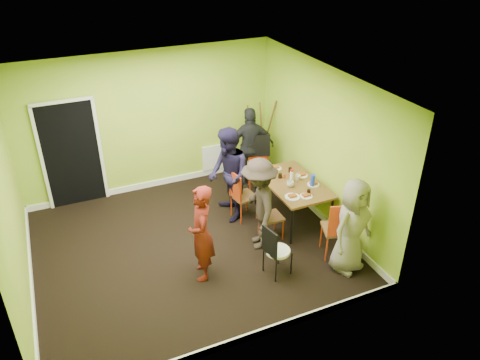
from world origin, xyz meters
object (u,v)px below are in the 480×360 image
object	(u,v)px
easel	(259,140)
person_front_end	(352,226)
person_standing	(201,234)
chair_front_end	(339,227)
thermos	(292,177)
person_left_far	(228,175)
chair_left_far	(240,193)
chair_bentwood	(275,249)
person_left_near	(259,204)
dining_table	(293,185)
blue_bottle	(313,181)
orange_bottle	(284,176)
chair_left_near	(267,214)
person_back_end	(251,147)
chair_back_end	(259,151)

from	to	relation	value
easel	person_front_end	size ratio (longest dim) A/B	1.07
person_standing	person_front_end	distance (m)	2.26
chair_front_end	thermos	distance (m)	1.35
person_left_far	chair_left_far	bearing A→B (deg)	53.18
chair_bentwood	person_left_near	bearing A→B (deg)	160.71
easel	person_standing	bearing A→B (deg)	-130.40
chair_front_end	person_standing	size ratio (longest dim) A/B	0.68
dining_table	person_left_far	xyz separation A→B (m)	(-1.03, 0.51, 0.17)
blue_bottle	orange_bottle	size ratio (longest dim) A/B	2.65
chair_bentwood	person_left_far	bearing A→B (deg)	168.92
chair_left_near	person_back_end	size ratio (longest dim) A/B	0.54
chair_front_end	person_left_far	bearing A→B (deg)	141.15
thermos	person_left_far	size ratio (longest dim) A/B	0.13
person_left_near	chair_front_end	bearing A→B (deg)	65.60
person_front_end	person_left_near	bearing A→B (deg)	114.97
chair_left_near	chair_front_end	distance (m)	1.22
chair_left_far	thermos	xyz separation A→B (m)	(0.84, -0.34, 0.32)
chair_left_far	chair_left_near	world-z (taller)	chair_left_far
chair_left_near	chair_back_end	world-z (taller)	chair_back_end
dining_table	person_front_end	distance (m)	1.59
chair_left_far	chair_left_near	xyz separation A→B (m)	(0.18, -0.73, -0.05)
orange_bottle	person_standing	xyz separation A→B (m)	(-1.95, -1.03, -0.01)
dining_table	orange_bottle	bearing A→B (deg)	108.70
person_standing	person_left_near	xyz separation A→B (m)	(1.12, 0.36, 0.02)
chair_left_far	chair_back_end	world-z (taller)	chair_back_end
chair_bentwood	orange_bottle	size ratio (longest dim) A/B	10.39
chair_bentwood	orange_bottle	distance (m)	1.77
person_standing	person_back_end	xyz separation A→B (m)	(1.90, 2.35, 0.04)
chair_bentwood	easel	bearing A→B (deg)	146.88
easel	person_left_far	size ratio (longest dim) A/B	0.96
chair_back_end	person_left_far	xyz separation A→B (m)	(-1.00, -0.84, 0.09)
chair_back_end	person_left_near	bearing A→B (deg)	85.83
chair_bentwood	person_left_near	size ratio (longest dim) A/B	0.55
easel	orange_bottle	world-z (taller)	easel
chair_back_end	person_left_far	size ratio (longest dim) A/B	0.64
dining_table	person_standing	distance (m)	2.19
chair_front_end	person_left_near	xyz separation A→B (m)	(-1.01, 0.82, 0.21)
orange_bottle	person_back_end	bearing A→B (deg)	92.54
dining_table	person_left_near	xyz separation A→B (m)	(-0.91, -0.48, 0.11)
chair_bentwood	thermos	distance (m)	1.66
blue_bottle	person_standing	xyz separation A→B (m)	(-2.26, -0.58, -0.08)
person_standing	person_left_far	bearing A→B (deg)	158.98
chair_back_end	person_back_end	world-z (taller)	person_back_end
chair_back_end	person_front_end	bearing A→B (deg)	114.35
chair_left_far	chair_back_end	xyz separation A→B (m)	(0.84, 0.98, 0.24)
chair_back_end	person_left_far	world-z (taller)	person_left_far
dining_table	person_back_end	distance (m)	1.53
chair_bentwood	person_left_far	xyz separation A→B (m)	(-0.02, 1.78, 0.39)
person_standing	person_front_end	world-z (taller)	person_front_end
chair_back_end	thermos	size ratio (longest dim) A/B	5.01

